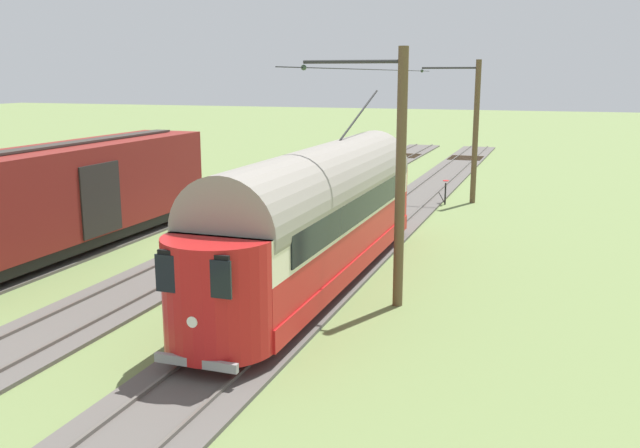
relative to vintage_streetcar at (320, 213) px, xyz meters
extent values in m
plane|color=olive|center=(4.99, -3.79, -2.25)|extent=(220.00, 220.00, 0.00)
cube|color=#56514C|center=(0.00, -3.79, -2.20)|extent=(2.80, 80.00, 0.10)
cube|color=#59544C|center=(0.72, -3.79, -2.11)|extent=(0.07, 80.00, 0.08)
cube|color=#59544C|center=(-0.72, -3.79, -2.11)|extent=(0.07, 80.00, 0.08)
cube|color=#382819|center=(0.00, -35.79, -2.15)|extent=(2.50, 0.24, 0.08)
cube|color=#382819|center=(0.00, -35.14, -2.15)|extent=(2.50, 0.24, 0.08)
cube|color=#382819|center=(0.00, -34.49, -2.15)|extent=(2.50, 0.24, 0.08)
cube|color=#382819|center=(0.00, -33.84, -2.15)|extent=(2.50, 0.24, 0.08)
cube|color=#382819|center=(0.00, -33.19, -2.15)|extent=(2.50, 0.24, 0.08)
cube|color=#56514C|center=(4.99, -3.79, -2.20)|extent=(2.80, 80.00, 0.10)
cube|color=#59544C|center=(5.70, -3.79, -2.11)|extent=(0.07, 80.00, 0.08)
cube|color=#59544C|center=(4.27, -3.79, -2.11)|extent=(0.07, 80.00, 0.08)
cube|color=#382819|center=(4.99, -35.79, -2.15)|extent=(2.50, 0.24, 0.08)
cube|color=#382819|center=(4.99, -35.14, -2.15)|extent=(2.50, 0.24, 0.08)
cube|color=#382819|center=(4.99, -34.49, -2.15)|extent=(2.50, 0.24, 0.08)
cube|color=#382819|center=(4.99, -33.84, -2.15)|extent=(2.50, 0.24, 0.08)
cube|color=#382819|center=(4.99, -33.19, -2.15)|extent=(2.50, 0.24, 0.08)
cube|color=#56514C|center=(9.97, -3.79, -2.20)|extent=(2.80, 80.00, 0.10)
cube|color=#59544C|center=(10.69, -3.79, -2.11)|extent=(0.07, 80.00, 0.08)
cube|color=#59544C|center=(9.25, -3.79, -2.11)|extent=(0.07, 80.00, 0.08)
cube|color=#382819|center=(9.97, -35.79, -2.15)|extent=(2.50, 0.24, 0.08)
cube|color=#382819|center=(9.97, -35.14, -2.15)|extent=(2.50, 0.24, 0.08)
cube|color=#382819|center=(9.97, -34.49, -2.15)|extent=(2.50, 0.24, 0.08)
cube|color=#382819|center=(9.97, -33.84, -2.15)|extent=(2.50, 0.24, 0.08)
cube|color=#382819|center=(9.97, -33.19, -2.15)|extent=(2.50, 0.24, 0.08)
cube|color=red|center=(0.00, -0.01, -1.55)|extent=(2.65, 13.49, 0.55)
cube|color=red|center=(0.00, -0.01, -0.80)|extent=(2.55, 13.49, 0.95)
cube|color=beige|center=(0.00, -0.01, 0.20)|extent=(2.55, 13.49, 1.05)
cylinder|color=gray|center=(0.00, -0.01, 0.73)|extent=(2.65, 13.22, 2.65)
cylinder|color=red|center=(0.00, 6.69, -0.55)|extent=(2.55, 2.55, 2.55)
cylinder|color=red|center=(0.00, -6.70, -0.55)|extent=(2.55, 2.55, 2.55)
cube|color=black|center=(0.00, 7.82, 0.46)|extent=(1.63, 0.08, 0.36)
cube|color=black|center=(0.00, 7.86, 0.15)|extent=(1.73, 0.06, 0.80)
cube|color=black|center=(1.30, -0.01, 0.20)|extent=(0.04, 11.34, 0.80)
cube|color=black|center=(-1.29, -0.01, 0.20)|extent=(0.04, 11.34, 0.80)
cylinder|color=silver|center=(0.00, 7.95, -0.80)|extent=(0.24, 0.06, 0.24)
cube|color=gray|center=(0.00, 7.89, -1.72)|extent=(1.94, 0.12, 0.20)
cylinder|color=black|center=(0.00, -4.38, 2.81)|extent=(0.07, 4.72, 1.58)
cylinder|color=black|center=(0.72, 4.31, -1.69)|extent=(0.10, 0.76, 0.76)
cylinder|color=black|center=(-0.72, 4.31, -1.69)|extent=(0.10, 0.76, 0.76)
cylinder|color=black|center=(0.72, -4.32, -1.69)|extent=(0.10, 0.76, 0.76)
cylinder|color=black|center=(-0.72, -4.32, -1.69)|extent=(0.10, 0.76, 0.76)
cube|color=maroon|center=(9.97, -0.58, 0.08)|extent=(2.90, 14.82, 3.20)
cube|color=#332D28|center=(9.97, -0.58, 1.74)|extent=(0.70, 13.33, 0.08)
cube|color=black|center=(9.97, -0.58, -1.72)|extent=(2.70, 14.82, 0.36)
cube|color=black|center=(8.49, -0.58, -0.18)|extent=(0.06, 2.20, 2.56)
cylinder|color=black|center=(9.25, -5.76, -1.65)|extent=(0.10, 0.84, 0.84)
cylinder|color=black|center=(10.69, -5.76, -1.65)|extent=(0.10, 0.84, 0.84)
cylinder|color=brown|center=(-2.82, -15.74, 1.34)|extent=(0.28, 0.28, 7.18)
cylinder|color=#2D2D2D|center=(-1.41, -15.74, 4.52)|extent=(2.82, 0.10, 0.10)
sphere|color=#334733|center=(0.00, -15.74, 4.37)|extent=(0.16, 0.16, 0.16)
cylinder|color=brown|center=(-2.82, 1.36, 1.34)|extent=(0.28, 0.28, 7.18)
cylinder|color=#2D2D2D|center=(-1.41, 1.36, 4.52)|extent=(2.82, 0.10, 0.10)
sphere|color=#334733|center=(0.00, 1.36, 4.37)|extent=(0.16, 0.16, 0.16)
cylinder|color=black|center=(0.00, -7.19, 4.37)|extent=(0.03, 21.10, 0.03)
cylinder|color=black|center=(-1.41, -15.74, 4.52)|extent=(2.82, 0.02, 0.02)
cylinder|color=black|center=(-1.57, -14.75, -1.70)|extent=(0.08, 0.08, 1.10)
cylinder|color=red|center=(-1.57, -14.75, -1.03)|extent=(0.30, 0.30, 0.03)
cylinder|color=#262626|center=(-1.39, -14.75, -1.90)|extent=(0.33, 0.04, 0.54)
cube|color=#382819|center=(12.89, -6.32, -2.16)|extent=(0.24, 2.40, 0.18)
cube|color=#382819|center=(13.19, -6.32, -2.16)|extent=(0.24, 2.40, 0.18)
cube|color=#382819|center=(13.49, -6.32, -2.16)|extent=(0.24, 2.40, 0.18)
cube|color=#382819|center=(13.19, -6.62, -1.98)|extent=(2.40, 0.24, 0.18)
cube|color=#382819|center=(13.19, -6.32, -1.98)|extent=(2.40, 0.24, 0.18)
cube|color=#382819|center=(13.19, -6.02, -1.98)|extent=(2.40, 0.24, 0.18)
cube|color=#382819|center=(12.89, -6.32, -1.80)|extent=(0.24, 2.40, 0.18)
cube|color=#382819|center=(13.19, -6.32, -1.80)|extent=(0.24, 2.40, 0.18)
cube|color=#382819|center=(13.49, -6.32, -1.80)|extent=(0.24, 2.40, 0.18)
cube|color=#B2A519|center=(9.97, -16.04, -1.85)|extent=(1.80, 0.60, 0.80)
camera|label=1|loc=(-6.90, 19.76, 4.17)|focal=38.69mm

